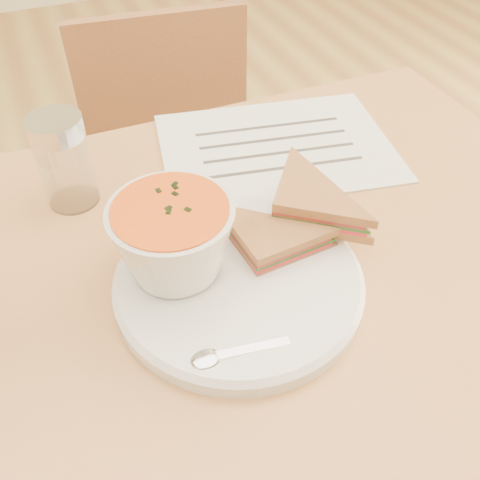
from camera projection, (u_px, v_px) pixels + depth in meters
name	position (u px, v px, depth m)	size (l,w,h in m)	color
dining_table	(224.00, 442.00, 0.84)	(1.00, 0.70, 0.75)	olive
chair_far	(189.00, 223.00, 1.17)	(0.36, 0.36, 0.80)	brown
plate	(239.00, 282.00, 0.58)	(0.27, 0.27, 0.02)	silver
soup_bowl	(174.00, 243.00, 0.55)	(0.13, 0.13, 0.09)	silver
sandwich_half_a	(257.00, 271.00, 0.56)	(0.10, 0.10, 0.03)	#AD663D
sandwich_half_b	(271.00, 217.00, 0.59)	(0.11, 0.11, 0.04)	#AD663D
spoon	(254.00, 349.00, 0.50)	(0.16, 0.03, 0.01)	silver
paper_menu	(276.00, 147.00, 0.77)	(0.33, 0.24, 0.00)	silver
condiment_shaker	(64.00, 162.00, 0.65)	(0.07, 0.07, 0.12)	silver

